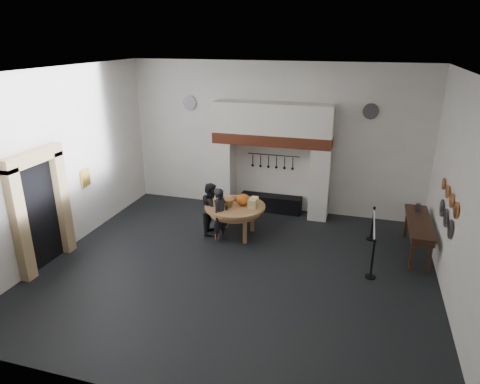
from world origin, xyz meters
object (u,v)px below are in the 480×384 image
(visitor_far, at_px, (212,208))
(barrier_post_far, at_px, (373,224))
(visitor_near, at_px, (221,215))
(iron_range, at_px, (271,203))
(work_table, at_px, (235,207))
(barrier_post_near, at_px, (372,260))
(side_table, at_px, (420,222))

(visitor_far, distance_m, barrier_post_far, 4.34)
(visitor_near, height_order, barrier_post_far, visitor_near)
(iron_range, relative_size, work_table, 1.16)
(iron_range, xyz_separation_m, visitor_far, (-1.23, -2.00, 0.48))
(work_table, distance_m, barrier_post_far, 3.70)
(visitor_far, relative_size, barrier_post_near, 1.61)
(work_table, distance_m, visitor_near, 0.52)
(visitor_near, distance_m, visitor_far, 0.57)
(barrier_post_near, bearing_deg, barrier_post_far, 90.00)
(iron_range, height_order, visitor_far, visitor_far)
(visitor_near, distance_m, barrier_post_near, 3.95)
(barrier_post_near, distance_m, barrier_post_far, 2.00)
(work_table, xyz_separation_m, visitor_near, (-0.26, -0.44, -0.10))
(visitor_far, bearing_deg, barrier_post_near, -115.59)
(visitor_near, bearing_deg, iron_range, 0.86)
(visitor_near, xyz_separation_m, barrier_post_far, (3.86, 1.20, -0.29))
(iron_range, height_order, barrier_post_near, barrier_post_near)
(visitor_far, relative_size, barrier_post_far, 1.61)
(side_table, bearing_deg, barrier_post_near, -125.40)
(iron_range, distance_m, barrier_post_near, 4.42)
(iron_range, distance_m, visitor_far, 2.39)
(visitor_far, height_order, side_table, visitor_far)
(barrier_post_far, bearing_deg, iron_range, 158.35)
(side_table, xyz_separation_m, barrier_post_near, (-1.07, -1.50, -0.42))
(visitor_near, height_order, visitor_far, visitor_near)
(iron_range, distance_m, visitor_near, 2.58)
(visitor_near, bearing_deg, barrier_post_near, -81.90)
(visitor_far, distance_m, side_table, 5.34)
(iron_range, height_order, work_table, work_table)
(iron_range, height_order, visitor_near, visitor_near)
(visitor_near, xyz_separation_m, side_table, (4.93, 0.70, 0.13))
(work_table, height_order, visitor_far, visitor_far)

